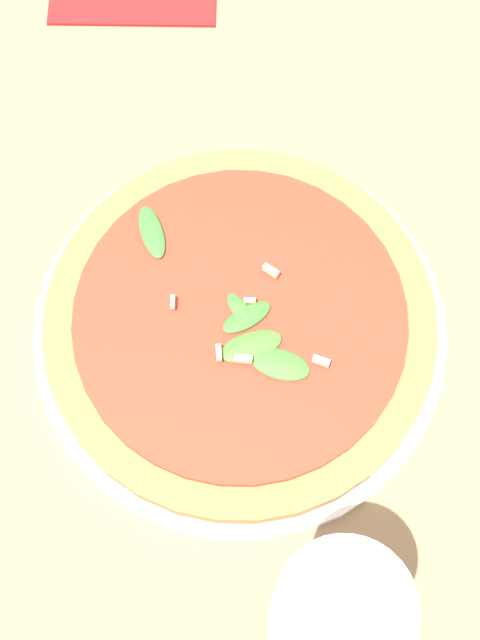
{
  "coord_description": "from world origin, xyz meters",
  "views": [
    {
      "loc": [
        -0.09,
        0.24,
        0.62
      ],
      "look_at": [
        -0.02,
        0.02,
        0.03
      ],
      "focal_mm": 50.0,
      "sensor_mm": 36.0,
      "label": 1
    }
  ],
  "objects": [
    {
      "name": "ground_plane",
      "position": [
        0.0,
        0.0,
        0.0
      ],
      "size": [
        6.0,
        6.0,
        0.0
      ],
      "primitive_type": "plane",
      "color": "#9E7A56"
    },
    {
      "name": "pizza_arugula_main",
      "position": [
        -0.02,
        0.02,
        0.02
      ],
      "size": [
        0.3,
        0.3,
        0.05
      ],
      "color": "white",
      "rests_on": "ground_plane"
    },
    {
      "name": "wine_glass",
      "position": [
        -0.13,
        0.2,
        0.11
      ],
      "size": [
        0.07,
        0.07,
        0.16
      ],
      "color": "white",
      "rests_on": "ground_plane"
    }
  ]
}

